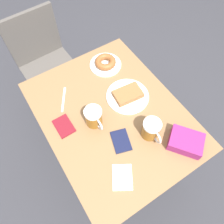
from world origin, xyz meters
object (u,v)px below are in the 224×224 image
object	(u,v)px
napkin_folded	(122,177)
plate_with_cake	(128,95)
beer_mug_left	(151,129)
blue_pouch	(186,142)
plate_with_donut	(105,63)
chair	(43,56)
passport_far_edge	(121,141)
passport_near_edge	(64,126)
beer_mug_center	(94,117)
fork	(64,99)

from	to	relation	value
napkin_folded	plate_with_cake	bearing A→B (deg)	52.19
beer_mug_left	blue_pouch	world-z (taller)	beer_mug_left
plate_with_donut	chair	bearing A→B (deg)	118.93
passport_far_edge	blue_pouch	world-z (taller)	blue_pouch
napkin_folded	passport_near_edge	xyz separation A→B (m)	(-0.11, 0.40, 0.00)
passport_near_edge	beer_mug_center	bearing A→B (deg)	-23.82
plate_with_cake	napkin_folded	distance (m)	0.47
passport_far_edge	fork	bearing A→B (deg)	109.02
plate_with_donut	fork	bearing A→B (deg)	-165.10
chair	beer_mug_left	bearing A→B (deg)	-81.08
chair	napkin_folded	bearing A→B (deg)	-94.57
fork	plate_with_donut	bearing A→B (deg)	14.90
passport_near_edge	passport_far_edge	size ratio (longest dim) A/B	0.87
beer_mug_center	fork	bearing A→B (deg)	108.93
beer_mug_center	passport_near_edge	size ratio (longest dim) A/B	1.06
plate_with_donut	passport_far_edge	distance (m)	0.53
chair	blue_pouch	xyz separation A→B (m)	(0.34, -1.18, 0.23)
plate_with_donut	beer_mug_left	bearing A→B (deg)	-96.10
plate_with_cake	fork	xyz separation A→B (m)	(-0.33, 0.19, -0.01)
plate_with_cake	plate_with_donut	world-z (taller)	plate_with_donut
plate_with_cake	beer_mug_left	distance (m)	0.27
plate_with_donut	fork	size ratio (longest dim) A/B	1.35
passport_far_edge	blue_pouch	size ratio (longest dim) A/B	0.70
napkin_folded	passport_far_edge	bearing A→B (deg)	58.08
passport_far_edge	beer_mug_left	bearing A→B (deg)	-17.81
fork	passport_far_edge	bearing A→B (deg)	-70.98
napkin_folded	passport_far_edge	distance (m)	0.19
chair	passport_far_edge	xyz separation A→B (m)	(0.07, -0.99, 0.20)
plate_with_donut	blue_pouch	distance (m)	0.69
beer_mug_center	beer_mug_left	bearing A→B (deg)	-46.27
plate_with_donut	beer_mug_left	distance (m)	0.54
napkin_folded	passport_near_edge	size ratio (longest dim) A/B	1.23
beer_mug_center	passport_near_edge	bearing A→B (deg)	156.18
beer_mug_center	napkin_folded	size ratio (longest dim) A/B	0.86
chair	napkin_folded	distance (m)	1.17
chair	passport_far_edge	size ratio (longest dim) A/B	5.78
plate_with_cake	fork	size ratio (longest dim) A/B	1.67
beer_mug_left	beer_mug_center	world-z (taller)	same
beer_mug_left	beer_mug_center	distance (m)	0.31
chair	plate_with_donut	size ratio (longest dim) A/B	4.19
chair	blue_pouch	distance (m)	1.25
napkin_folded	passport_far_edge	size ratio (longest dim) A/B	1.07
plate_with_donut	napkin_folded	world-z (taller)	plate_with_donut
passport_far_edge	chair	bearing A→B (deg)	93.84
plate_with_cake	beer_mug_left	bearing A→B (deg)	-98.24
beer_mug_left	beer_mug_center	size ratio (longest dim) A/B	1.00
fork	blue_pouch	world-z (taller)	blue_pouch
chair	napkin_folded	xyz separation A→B (m)	(-0.03, -1.15, 0.20)
plate_with_cake	passport_near_edge	size ratio (longest dim) A/B	1.98
beer_mug_left	fork	distance (m)	0.54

